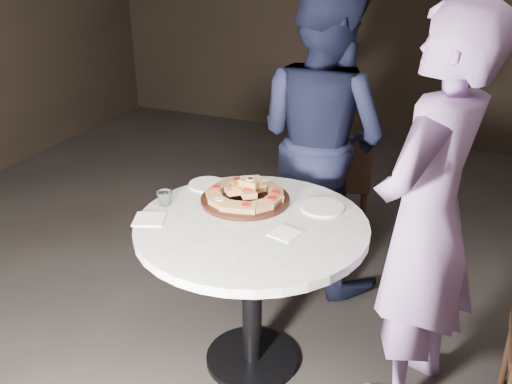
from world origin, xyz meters
TOP-DOWN VIEW (x-y plane):
  - floor at (0.00, 0.00)m, footprint 7.00×7.00m
  - table at (0.11, -0.15)m, footprint 1.28×1.28m
  - serving_board at (-0.01, 0.04)m, footprint 0.45×0.45m
  - focaccia_pile at (-0.00, 0.04)m, footprint 0.38×0.38m
  - plate_left at (-0.26, 0.13)m, footprint 0.23×0.23m
  - plate_right at (0.37, 0.11)m, footprint 0.26×0.26m
  - water_glass at (-0.34, -0.15)m, footprint 0.10×0.10m
  - napkin_near at (-0.33, -0.31)m, footprint 0.18×0.18m
  - napkin_far at (0.29, -0.19)m, footprint 0.14×0.14m
  - chair_far at (0.17, 1.32)m, footprint 0.44×0.46m
  - diner_navy at (0.15, 0.80)m, footprint 1.07×0.97m
  - diner_teal at (0.86, -0.03)m, footprint 0.62×0.76m

SIDE VIEW (x-z plane):
  - floor at x=0.00m, z-range 0.00..0.00m
  - chair_far at x=0.17m, z-range 0.06..0.84m
  - table at x=0.11m, z-range 0.25..1.05m
  - napkin_far at x=0.29m, z-range 0.80..0.81m
  - napkin_near at x=-0.33m, z-range 0.80..0.81m
  - plate_left at x=-0.26m, z-range 0.80..0.81m
  - plate_right at x=0.37m, z-range 0.80..0.81m
  - serving_board at x=-0.01m, z-range 0.80..0.82m
  - water_glass at x=-0.34m, z-range 0.80..0.87m
  - focaccia_pile at x=0.00m, z-range 0.80..0.90m
  - diner_navy at x=0.15m, z-range 0.00..1.79m
  - diner_teal at x=0.86m, z-range 0.00..1.81m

